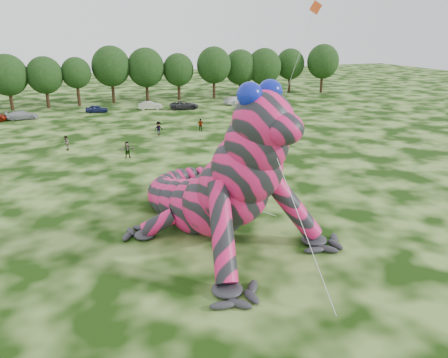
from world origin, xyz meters
name	(u,v)px	position (x,y,z in m)	size (l,w,h in m)	color
ground	(115,245)	(0.00, 0.00, 0.00)	(240.00, 240.00, 0.00)	#16330A
inflatable_gecko	(199,156)	(5.93, 0.10, 5.45)	(18.37, 21.81, 10.91)	#D5195D
flying_kite	(311,21)	(19.26, 8.83, 14.15)	(3.93, 4.33, 16.21)	#D9431B
tree_7	(8,82)	(-10.08, 56.80, 4.74)	(6.68, 6.01, 9.48)	black
tree_8	(46,82)	(-4.22, 56.99, 4.47)	(6.14, 5.53, 8.94)	black
tree_9	(77,82)	(1.06, 57.35, 4.34)	(5.27, 4.74, 8.68)	black
tree_10	(112,75)	(7.40, 58.58, 5.25)	(7.09, 6.38, 10.50)	black
tree_11	(146,75)	(13.79, 58.20, 5.03)	(7.01, 6.31, 10.07)	black
tree_12	(179,77)	(20.01, 57.74, 4.49)	(5.99, 5.39, 8.97)	black
tree_13	(214,73)	(27.13, 57.13, 5.06)	(6.83, 6.15, 10.13)	black
tree_14	(240,73)	(33.46, 58.72, 4.70)	(6.82, 6.14, 9.40)	black
tree_15	(264,72)	(38.47, 57.77, 4.82)	(7.17, 6.45, 9.63)	black
tree_16	(290,71)	(45.45, 59.37, 4.69)	(6.26, 5.63, 9.37)	black
tree_17	(322,69)	(51.95, 56.66, 5.15)	(6.98, 6.28, 10.30)	black
car_3	(22,115)	(-8.03, 47.48, 0.68)	(1.90, 4.66, 1.35)	#A5A9AE
car_4	(97,109)	(3.41, 49.43, 0.62)	(1.47, 3.65, 1.24)	#19214C
car_5	(150,105)	(12.46, 49.17, 0.68)	(1.45, 4.15, 1.37)	beige
car_6	(184,105)	(18.09, 47.35, 0.70)	(2.34, 5.07, 1.41)	#28282B
car_7	(237,100)	(28.68, 48.66, 0.75)	(2.10, 5.17, 1.50)	white
spectator_2	(159,128)	(9.59, 29.52, 0.92)	(1.19, 0.68, 1.84)	gray
spectator_3	(200,125)	(15.51, 29.90, 0.87)	(1.02, 0.42, 1.74)	gray
spectator_5	(127,150)	(4.03, 20.26, 0.91)	(1.68, 0.54, 1.81)	gray
spectator_1	(66,143)	(-2.18, 25.89, 0.86)	(0.84, 0.65, 1.73)	gray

